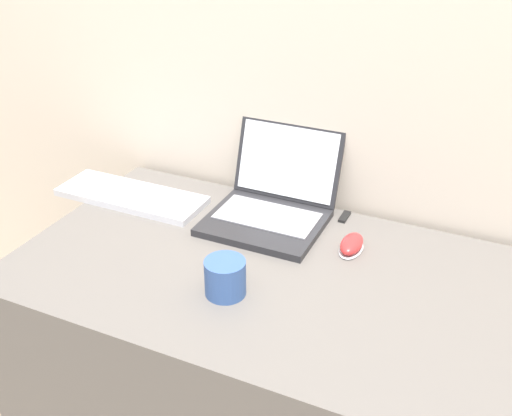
# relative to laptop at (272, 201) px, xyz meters

# --- Properties ---
(wall_back) EXTENTS (7.00, 0.04, 2.50)m
(wall_back) POSITION_rel_laptop_xyz_m (0.09, 0.16, 0.48)
(wall_back) COLOR beige
(wall_back) RESTS_ON ground_plane
(desk) EXTENTS (1.24, 0.71, 0.72)m
(desk) POSITION_rel_laptop_xyz_m (0.09, -0.24, -0.41)
(desk) COLOR #5B5651
(desk) RESTS_ON ground_plane
(laptop) EXTENTS (0.31, 0.33, 0.23)m
(laptop) POSITION_rel_laptop_xyz_m (0.00, 0.00, 0.00)
(laptop) COLOR #232326
(laptop) RESTS_ON desk
(drink_cup) EXTENTS (0.09, 0.09, 0.09)m
(drink_cup) POSITION_rel_laptop_xyz_m (0.04, -0.37, -0.00)
(drink_cup) COLOR #33518C
(drink_cup) RESTS_ON desk
(computer_mouse) EXTENTS (0.06, 0.11, 0.04)m
(computer_mouse) POSITION_rel_laptop_xyz_m (0.25, -0.07, -0.03)
(computer_mouse) COLOR #B2B2B7
(computer_mouse) RESTS_ON desk
(external_keyboard) EXTENTS (0.45, 0.16, 0.02)m
(external_keyboard) POSITION_rel_laptop_xyz_m (-0.42, -0.08, -0.04)
(external_keyboard) COLOR silver
(external_keyboard) RESTS_ON desk
(usb_stick) EXTENTS (0.02, 0.06, 0.01)m
(usb_stick) POSITION_rel_laptop_xyz_m (0.19, 0.08, -0.04)
(usb_stick) COLOR black
(usb_stick) RESTS_ON desk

